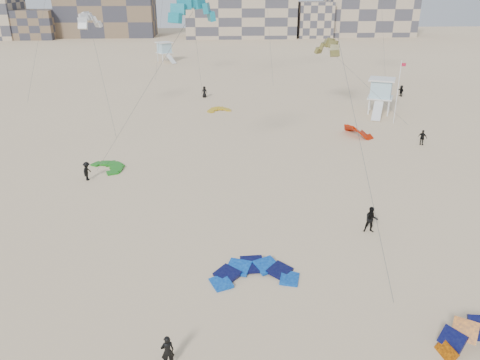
{
  "coord_description": "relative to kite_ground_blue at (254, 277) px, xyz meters",
  "views": [
    {
      "loc": [
        1.53,
        -17.79,
        15.6
      ],
      "look_at": [
        2.89,
        6.0,
        5.44
      ],
      "focal_mm": 35.0,
      "sensor_mm": 36.0,
      "label": 1
    }
  ],
  "objects": [
    {
      "name": "ground",
      "position": [
        -3.63,
        -4.57,
        0.0
      ],
      "size": [
        320.0,
        320.0,
        0.0
      ],
      "primitive_type": "plane",
      "color": "beige",
      "rests_on": "ground"
    },
    {
      "name": "kite_ground_blue",
      "position": [
        0.0,
        0.0,
        0.0
      ],
      "size": [
        4.73,
        4.96,
        1.36
      ],
      "primitive_type": null,
      "rotation": [
        0.13,
        0.0,
        0.05
      ],
      "color": "blue",
      "rests_on": "ground"
    },
    {
      "name": "kite_ground_orange",
      "position": [
        9.74,
        -6.57,
        0.0
      ],
      "size": [
        4.27,
        4.23,
        3.75
      ],
      "primitive_type": null,
      "rotation": [
        0.9,
        0.0,
        -0.16
      ],
      "color": "orange",
      "rests_on": "ground"
    },
    {
      "name": "kite_ground_green",
      "position": [
        -11.76,
        17.6,
        0.0
      ],
      "size": [
        4.88,
        4.85,
        0.61
      ],
      "primitive_type": null,
      "rotation": [
        0.05,
        0.0,
        -0.89
      ],
      "color": "#1B8E16",
      "rests_on": "ground"
    },
    {
      "name": "kite_ground_red_far",
      "position": [
        13.59,
        25.99,
        0.0
      ],
      "size": [
        5.01,
        4.92,
        3.6
      ],
      "primitive_type": null,
      "rotation": [
        0.64,
        0.0,
        1.95
      ],
      "color": "red",
      "rests_on": "ground"
    },
    {
      "name": "kite_ground_yellow",
      "position": [
        -1.43,
        37.27,
        0.0
      ],
      "size": [
        3.56,
        3.69,
        1.06
      ],
      "primitive_type": null,
      "rotation": [
        0.16,
        0.0,
        0.27
      ],
      "color": "gold",
      "rests_on": "ground"
    },
    {
      "name": "kitesurfer_main",
      "position": [
        -4.34,
        -6.48,
        0.81
      ],
      "size": [
        0.67,
        0.53,
        1.61
      ],
      "primitive_type": "imported",
      "rotation": [
        0.0,
        0.0,
        3.41
      ],
      "color": "black",
      "rests_on": "ground"
    },
    {
      "name": "kitesurfer_b",
      "position": [
        8.24,
        4.74,
        0.92
      ],
      "size": [
        0.97,
        0.8,
        1.84
      ],
      "primitive_type": "imported",
      "rotation": [
        0.0,
        0.0,
        -0.13
      ],
      "color": "black",
      "rests_on": "ground"
    },
    {
      "name": "kitesurfer_c",
      "position": [
        -12.93,
        14.9,
        0.81
      ],
      "size": [
        0.82,
        1.16,
        1.63
      ],
      "primitive_type": "imported",
      "rotation": [
        0.0,
        0.0,
        1.35
      ],
      "color": "black",
      "rests_on": "ground"
    },
    {
      "name": "kitesurfer_d",
      "position": [
        19.23,
        22.31,
        0.8
      ],
      "size": [
        0.94,
        0.94,
        1.6
      ],
      "primitive_type": "imported",
      "rotation": [
        0.0,
        0.0,
        2.36
      ],
      "color": "black",
      "rests_on": "ground"
    },
    {
      "name": "kitesurfer_e",
      "position": [
        -3.42,
        45.08,
        0.81
      ],
      "size": [
        0.81,
        0.54,
        1.62
      ],
      "primitive_type": "imported",
      "rotation": [
        0.0,
        0.0,
        -0.04
      ],
      "color": "black",
      "rests_on": "ground"
    },
    {
      "name": "kitesurfer_f",
      "position": [
        25.33,
        44.19,
        0.81
      ],
      "size": [
        0.75,
        1.57,
        1.62
      ],
      "primitive_type": "imported",
      "rotation": [
        0.0,
        0.0,
        -1.39
      ],
      "color": "black",
      "rests_on": "ground"
    },
    {
      "name": "kite_fly_teal_a",
      "position": [
        -3.45,
        13.17,
        13.59
      ],
      "size": [
        10.94,
        4.76,
        13.81
      ],
      "rotation": [
        0.0,
        0.0,
        0.57
      ],
      "color": "teal",
      "rests_on": "ground"
    },
    {
      "name": "kite_fly_grey",
      "position": [
        -15.66,
        32.87,
        11.44
      ],
      "size": [
        5.94,
        11.95,
        11.83
      ],
      "rotation": [
        0.0,
        0.0,
        1.18
      ],
      "color": "white",
      "rests_on": "ground"
    },
    {
      "name": "kite_fly_olive",
      "position": [
        11.96,
        35.67,
        8.0
      ],
      "size": [
        9.81,
        11.92,
        8.57
      ],
      "rotation": [
        0.0,
        0.0,
        -1.14
      ],
      "color": "olive",
      "rests_on": "ground"
    },
    {
      "name": "lifeguard_tower_near",
      "position": [
        18.99,
        35.05,
        2.18
      ],
      "size": [
        4.09,
        6.56,
        4.4
      ],
      "rotation": [
        0.0,
        0.0,
        -0.41
      ],
      "color": "white",
      "rests_on": "ground"
    },
    {
      "name": "lifeguard_tower_far",
      "position": [
        -12.11,
        78.22,
        1.99
      ],
      "size": [
        3.94,
        6.03,
        4.01
      ],
      "rotation": [
        0.0,
        0.0,
        0.59
      ],
      "color": "white",
      "rests_on": "ground"
    },
    {
      "name": "flagpole",
      "position": [
        19.24,
        30.34,
        3.86
      ],
      "size": [
        0.6,
        0.09,
        7.33
      ],
      "color": "white",
      "rests_on": "ground"
    },
    {
      "name": "condo_west_b",
      "position": [
        -33.63,
        129.43,
        9.0
      ],
      "size": [
        28.0,
        14.0,
        18.0
      ],
      "primitive_type": "cube",
      "color": "brown",
      "rests_on": "ground"
    },
    {
      "name": "condo_mid",
      "position": [
        6.37,
        125.43,
        6.0
      ],
      "size": [
        32.0,
        16.0,
        12.0
      ],
      "primitive_type": "cube",
      "color": "tan",
      "rests_on": "ground"
    },
    {
      "name": "condo_east",
      "position": [
        46.37,
        127.43,
        8.0
      ],
      "size": [
        26.0,
        14.0,
        16.0
      ],
      "primitive_type": "cube",
      "color": "tan",
      "rests_on": "ground"
    },
    {
      "name": "condo_fill_left",
      "position": [
        -53.63,
        123.43,
        4.0
      ],
      "size": [
        12.0,
        10.0,
        8.0
      ],
      "primitive_type": "cube",
      "color": "brown",
      "rests_on": "ground"
    },
    {
      "name": "condo_fill_right",
      "position": [
        28.37,
        123.43,
        5.0
      ],
      "size": [
        10.0,
        10.0,
        10.0
      ],
      "primitive_type": "cube",
      "color": "tan",
      "rests_on": "ground"
    }
  ]
}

